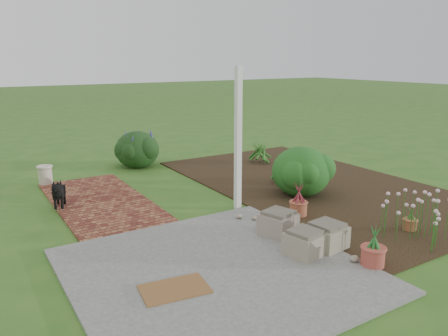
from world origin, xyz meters
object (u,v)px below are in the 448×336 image
stone_trough_near (304,244)px  cream_ceramic_urn (45,175)px  evergreen_shrub (301,170)px  black_dog (59,192)px

stone_trough_near → cream_ceramic_urn: cream_ceramic_urn is taller
cream_ceramic_urn → evergreen_shrub: bearing=-39.5°
stone_trough_near → cream_ceramic_urn: size_ratio=1.20×
black_dog → cream_ceramic_urn: bearing=108.0°
stone_trough_near → evergreen_shrub: evergreen_shrub is taller
black_dog → evergreen_shrub: 4.51m
stone_trough_near → black_dog: black_dog is taller
black_dog → evergreen_shrub: evergreen_shrub is taller
evergreen_shrub → stone_trough_near: bearing=-130.4°
cream_ceramic_urn → evergreen_shrub: 5.34m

